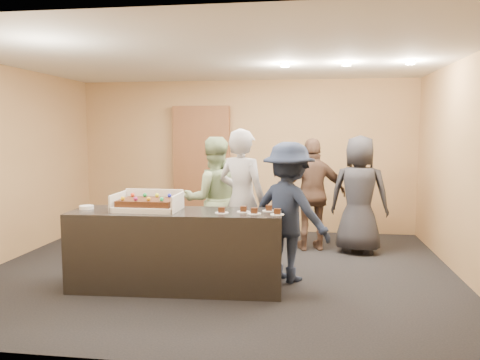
{
  "coord_description": "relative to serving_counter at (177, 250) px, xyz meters",
  "views": [
    {
      "loc": [
        1.1,
        -5.85,
        1.81
      ],
      "look_at": [
        0.27,
        0.0,
        1.18
      ],
      "focal_mm": 35.0,
      "sensor_mm": 36.0,
      "label": 1
    }
  ],
  "objects": [
    {
      "name": "slice_e",
      "position": [
        1.16,
        -0.09,
        0.47
      ],
      "size": [
        0.15,
        0.15,
        0.07
      ],
      "color": "white",
      "rests_on": "serving_counter"
    },
    {
      "name": "person_navy_man",
      "position": [
        1.26,
        0.49,
        0.39
      ],
      "size": [
        1.25,
        1.1,
        1.68
      ],
      "primitive_type": "imported",
      "rotation": [
        0.0,
        0.0,
        2.58
      ],
      "color": "#1A233A",
      "rests_on": "floor"
    },
    {
      "name": "room",
      "position": [
        0.36,
        0.76,
        0.9
      ],
      "size": [
        6.04,
        6.0,
        2.7
      ],
      "color": "black",
      "rests_on": "ground"
    },
    {
      "name": "slice_d",
      "position": [
        1.05,
        0.14,
        0.47
      ],
      "size": [
        0.15,
        0.15,
        0.07
      ],
      "color": "white",
      "rests_on": "serving_counter"
    },
    {
      "name": "sheet_cake",
      "position": [
        -0.33,
        -0.0,
        0.55
      ],
      "size": [
        0.62,
        0.43,
        0.12
      ],
      "color": "#3E1E0E",
      "rests_on": "cake_box"
    },
    {
      "name": "person_sage_man",
      "position": [
        0.2,
        1.17,
        0.41
      ],
      "size": [
        1.02,
        0.91,
        1.73
      ],
      "primitive_type": "imported",
      "rotation": [
        0.0,
        0.0,
        3.5
      ],
      "color": "#91AA7C",
      "rests_on": "floor"
    },
    {
      "name": "slice_a",
      "position": [
        0.54,
        -0.07,
        0.47
      ],
      "size": [
        0.15,
        0.15,
        0.07
      ],
      "color": "white",
      "rests_on": "serving_counter"
    },
    {
      "name": "plate_stack",
      "position": [
        -1.07,
        -0.02,
        0.47
      ],
      "size": [
        0.16,
        0.16,
        0.04
      ],
      "primitive_type": "cylinder",
      "color": "white",
      "rests_on": "serving_counter"
    },
    {
      "name": "slice_b",
      "position": [
        0.77,
        0.03,
        0.47
      ],
      "size": [
        0.15,
        0.15,
        0.07
      ],
      "color": "white",
      "rests_on": "serving_counter"
    },
    {
      "name": "serving_counter",
      "position": [
        0.0,
        0.0,
        0.0
      ],
      "size": [
        2.43,
        0.82,
        0.9
      ],
      "primitive_type": "cube",
      "rotation": [
        0.0,
        0.0,
        0.05
      ],
      "color": "black",
      "rests_on": "floor"
    },
    {
      "name": "person_dark_suit",
      "position": [
        2.24,
        1.92,
        0.42
      ],
      "size": [
        0.95,
        0.72,
        1.74
      ],
      "primitive_type": "imported",
      "rotation": [
        0.0,
        0.0,
        2.94
      ],
      "color": "#27272D",
      "rests_on": "floor"
    },
    {
      "name": "slice_c",
      "position": [
        0.9,
        -0.06,
        0.47
      ],
      "size": [
        0.15,
        0.15,
        0.07
      ],
      "color": "white",
      "rests_on": "serving_counter"
    },
    {
      "name": "person_server_grey",
      "position": [
        0.65,
        0.8,
        0.47
      ],
      "size": [
        0.79,
        0.67,
        1.83
      ],
      "primitive_type": "imported",
      "rotation": [
        0.0,
        0.0,
        2.73
      ],
      "color": "#A5A5AA",
      "rests_on": "floor"
    },
    {
      "name": "cake_box",
      "position": [
        -0.33,
        0.03,
        0.5
      ],
      "size": [
        0.73,
        0.5,
        0.21
      ],
      "color": "white",
      "rests_on": "serving_counter"
    },
    {
      "name": "storage_cabinet",
      "position": [
        -0.42,
        3.17,
        0.67
      ],
      "size": [
        1.02,
        0.15,
        2.25
      ],
      "primitive_type": "cube",
      "color": "brown",
      "rests_on": "floor"
    },
    {
      "name": "person_brown_extra",
      "position": [
        1.57,
        2.0,
        0.4
      ],
      "size": [
        1.06,
        0.63,
        1.7
      ],
      "primitive_type": "imported",
      "rotation": [
        0.0,
        0.0,
        3.37
      ],
      "color": "brown",
      "rests_on": "floor"
    },
    {
      "name": "ceiling_spotlights",
      "position": [
        1.96,
        1.26,
        2.22
      ],
      "size": [
        1.72,
        0.12,
        0.03
      ],
      "color": "#FFEAC6",
      "rests_on": "ceiling"
    }
  ]
}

